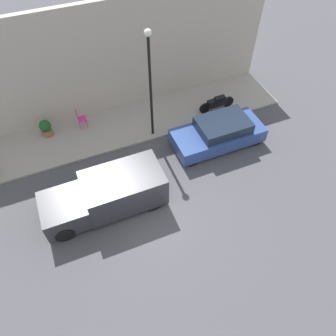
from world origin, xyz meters
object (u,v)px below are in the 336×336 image
(motorcycle_black, at_px, (217,103))
(potted_plant, at_px, (46,128))
(streetlamp, at_px, (150,77))
(parked_car, at_px, (219,133))
(cafe_chair, at_px, (80,118))
(delivery_van, at_px, (106,195))

(motorcycle_black, distance_m, potted_plant, 8.62)
(potted_plant, bearing_deg, streetlamp, -111.42)
(parked_car, relative_size, motorcycle_black, 2.19)
(parked_car, height_order, cafe_chair, parked_car)
(potted_plant, height_order, cafe_chair, cafe_chair)
(delivery_van, distance_m, potted_plant, 5.36)
(potted_plant, bearing_deg, delivery_van, -162.58)
(streetlamp, bearing_deg, potted_plant, 68.58)
(streetlamp, relative_size, potted_plant, 6.14)
(parked_car, bearing_deg, streetlamp, 57.57)
(delivery_van, height_order, potted_plant, delivery_van)
(cafe_chair, bearing_deg, delivery_van, 179.19)
(streetlamp, height_order, cafe_chair, streetlamp)
(motorcycle_black, height_order, potted_plant, potted_plant)
(delivery_van, xyz_separation_m, cafe_chair, (5.03, -0.07, -0.17))
(streetlamp, bearing_deg, motorcycle_black, -83.80)
(potted_plant, relative_size, cafe_chair, 0.87)
(potted_plant, xyz_separation_m, cafe_chair, (-0.07, -1.67, 0.12))
(streetlamp, bearing_deg, delivery_van, 135.63)
(cafe_chair, bearing_deg, parked_car, -121.21)
(motorcycle_black, height_order, streetlamp, streetlamp)
(motorcycle_black, bearing_deg, parked_car, 153.61)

